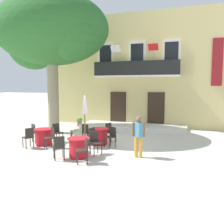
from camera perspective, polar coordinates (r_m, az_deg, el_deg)
ground_plane at (r=12.14m, az=-2.66°, el=-6.91°), size 120.00×120.00×0.00m
building_facade at (r=18.37m, az=7.31°, el=9.34°), size 13.00×5.09×7.50m
entrance_step_platform at (r=15.65m, az=4.88°, el=-3.43°), size 6.63×2.03×0.25m
plane_tree at (r=14.85m, az=-14.18°, el=17.46°), size 6.66×5.85×7.79m
cafe_table_near_tree at (r=11.52m, az=-2.91°, el=-5.64°), size 0.86×0.86×0.76m
cafe_chair_near_tree_0 at (r=10.89m, az=-5.14°, el=-5.63°), size 0.50×0.50×0.91m
cafe_chair_near_tree_1 at (r=10.97m, az=-0.20°, el=-5.52°), size 0.55×0.55×0.91m
cafe_chair_near_tree_2 at (r=12.05m, az=-0.48°, el=-4.43°), size 0.54×0.54×0.91m
cafe_chair_near_tree_3 at (r=11.91m, az=-5.96°, el=-4.59°), size 0.50×0.50×0.91m
cafe_table_middle at (r=11.83m, az=-15.68°, el=-5.56°), size 0.86×0.86×0.76m
cafe_chair_middle_0 at (r=12.21m, az=-12.72°, el=-4.44°), size 0.54×0.54×0.91m
cafe_chair_middle_1 at (r=12.45m, az=-17.43°, el=-4.38°), size 0.55×0.55×0.91m
cafe_chair_middle_2 at (r=11.42m, az=-18.90°, el=-5.39°), size 0.54×0.54×0.91m
cafe_chair_middle_3 at (r=11.12m, az=-14.13°, el=-5.54°), size 0.56×0.56×0.91m
cafe_table_front at (r=9.58m, az=-7.80°, el=-8.18°), size 0.86×0.86×0.76m
cafe_chair_front_0 at (r=10.26m, az=-8.86°, el=-6.43°), size 0.56×0.56×0.91m
cafe_chair_front_1 at (r=9.36m, az=-12.26°, el=-7.76°), size 0.56×0.56×0.91m
cafe_chair_front_2 at (r=8.84m, az=-6.63°, el=-8.50°), size 0.56×0.56×0.91m
cafe_chair_front_3 at (r=9.92m, az=-3.98°, el=-6.81°), size 0.56×0.56×0.91m
cafe_umbrella at (r=11.31m, az=-6.42°, el=0.64°), size 0.44×0.44×2.55m
ground_planter_left at (r=16.67m, az=-7.63°, el=-2.17°), size 0.42×0.42×0.57m
pedestrian_near_entrance at (r=9.44m, az=6.22°, el=-5.24°), size 0.53×0.39×1.59m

